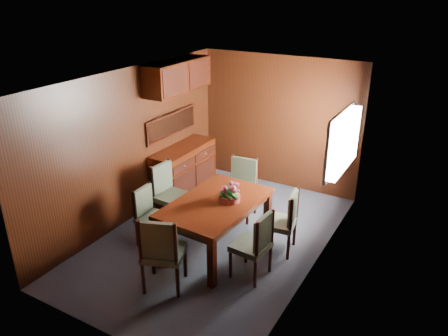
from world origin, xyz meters
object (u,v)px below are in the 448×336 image
Objects in this scene: flower_centerpiece at (230,191)px; chair_right_near at (256,242)px; sideboard at (184,171)px; chair_head at (162,250)px; dining_table at (215,208)px; chair_left_near at (149,212)px.

chair_right_near is at bearing -34.50° from flower_centerpiece.
chair_right_near is 0.84m from flower_centerpiece.
chair_head is (1.29, -2.32, 0.12)m from sideboard.
chair_right_near is 0.91× the size of chair_head.
sideboard is 1.49× the size of chair_right_near.
chair_right_near is (0.78, -0.31, -0.13)m from dining_table.
chair_head is (0.82, -0.78, 0.09)m from chair_left_near.
dining_table is 1.76× the size of chair_right_near.
chair_left_near is 0.85× the size of chair_head.
chair_left_near is 1.70m from chair_right_near.
chair_right_near is at bearing -35.30° from sideboard.
chair_right_near is 1.18m from chair_head.
dining_table is 1.11m from chair_head.
sideboard is 1.60× the size of chair_left_near.
chair_right_near reaches higher than chair_left_near.
sideboard is 1.61m from chair_left_near.
chair_head is 1.29m from flower_centerpiece.
sideboard reaches higher than chair_left_near.
chair_right_near is 2.98× the size of flower_centerpiece.
flower_centerpiece reaches higher than chair_right_near.
flower_centerpiece is (1.08, 0.44, 0.42)m from chair_left_near.
sideboard is at bearing -165.04° from chair_left_near.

